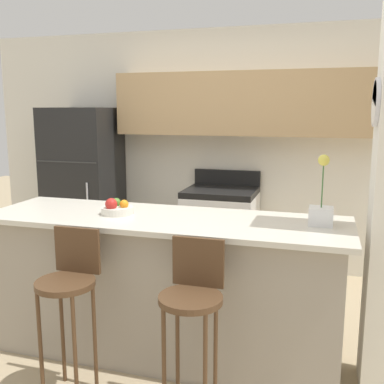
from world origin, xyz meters
TOP-DOWN VIEW (x-y plane):
  - ground_plane at (0.00, 0.00)m, footprint 14.00×14.00m
  - wall_back at (0.10, 1.92)m, footprint 5.60×0.38m
  - counter_bar at (0.00, 0.00)m, footprint 2.48×0.76m
  - refrigerator at (-1.53, 1.61)m, footprint 0.73×0.68m
  - stove_range at (0.03, 1.63)m, footprint 0.72×0.64m
  - bar_stool_left at (-0.38, -0.58)m, footprint 0.35×0.35m
  - bar_stool_right at (0.38, -0.58)m, footprint 0.35×0.35m
  - orchid_vase at (1.02, 0.08)m, footprint 0.15×0.15m
  - fruit_bowl at (-0.34, -0.01)m, footprint 0.22×0.22m
  - trash_bin at (-0.95, 1.38)m, footprint 0.28×0.28m

SIDE VIEW (x-z plane):
  - ground_plane at x=0.00m, z-range 0.00..0.00m
  - trash_bin at x=-0.95m, z-range 0.00..0.38m
  - stove_range at x=0.03m, z-range -0.07..1.00m
  - counter_bar at x=0.00m, z-range 0.00..1.00m
  - bar_stool_left at x=-0.38m, z-range 0.17..1.19m
  - bar_stool_right at x=0.38m, z-range 0.17..1.19m
  - refrigerator at x=-1.53m, z-range 0.00..1.73m
  - fruit_bowl at x=-0.34m, z-range 0.98..1.10m
  - orchid_vase at x=1.02m, z-range 0.87..1.32m
  - wall_back at x=0.10m, z-range 0.20..2.75m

